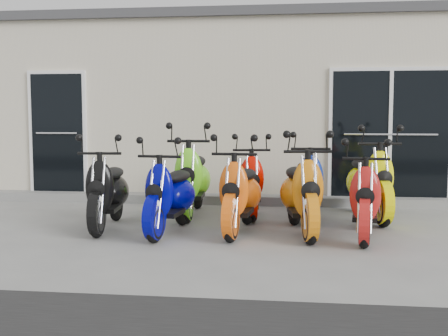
{
  "coord_description": "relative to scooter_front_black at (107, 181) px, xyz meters",
  "views": [
    {
      "loc": [
        0.99,
        -7.47,
        1.51
      ],
      "look_at": [
        0.0,
        0.6,
        0.75
      ],
      "focal_mm": 45.0,
      "sensor_mm": 36.0,
      "label": 1
    }
  ],
  "objects": [
    {
      "name": "front_step",
      "position": [
        1.46,
        2.31,
        -0.57
      ],
      "size": [
        14.0,
        0.4,
        0.15
      ],
      "primitive_type": "cube",
      "color": "gray",
      "rests_on": "ground"
    },
    {
      "name": "door_right",
      "position": [
        4.06,
        2.46,
        0.62
      ],
      "size": [
        2.02,
        0.08,
        2.22
      ],
      "primitive_type": "cube",
      "color": "black",
      "rests_on": "front_step"
    },
    {
      "name": "scooter_back_green",
      "position": [
        0.96,
        1.12,
        0.07
      ],
      "size": [
        0.79,
        1.96,
        1.42
      ],
      "primitive_type": null,
      "rotation": [
        0.0,
        0.0,
        0.05
      ],
      "color": "#6AE41E",
      "rests_on": "ground"
    },
    {
      "name": "door_left",
      "position": [
        -1.74,
        2.46,
        0.62
      ],
      "size": [
        1.07,
        0.08,
        2.22
      ],
      "primitive_type": "cube",
      "color": "black",
      "rests_on": "front_step"
    },
    {
      "name": "ground",
      "position": [
        1.46,
        0.29,
        -0.64
      ],
      "size": [
        80.0,
        80.0,
        0.0
      ],
      "primitive_type": "plane",
      "color": "gray",
      "rests_on": "ground"
    },
    {
      "name": "scooter_back_blue",
      "position": [
        2.69,
        1.21,
        0.0
      ],
      "size": [
        0.73,
        1.78,
        1.29
      ],
      "primitive_type": null,
      "rotation": [
        0.0,
        0.0,
        0.06
      ],
      "color": "navy",
      "rests_on": "ground"
    },
    {
      "name": "scooter_back_red",
      "position": [
        1.81,
        1.24,
        -0.01
      ],
      "size": [
        0.86,
        1.78,
        1.26
      ],
      "primitive_type": null,
      "rotation": [
        0.0,
        0.0,
        0.14
      ],
      "color": "#C20B00",
      "rests_on": "ground"
    },
    {
      "name": "scooter_front_orange_a",
      "position": [
        1.79,
        -0.05,
        0.01
      ],
      "size": [
        0.8,
        1.8,
        1.29
      ],
      "primitive_type": null,
      "rotation": [
        0.0,
        0.0,
        -0.1
      ],
      "color": "#F35D0F",
      "rests_on": "ground"
    },
    {
      "name": "scooter_front_red",
      "position": [
        3.35,
        -0.18,
        -0.02
      ],
      "size": [
        0.83,
        1.76,
        1.25
      ],
      "primitive_type": null,
      "rotation": [
        0.0,
        0.0,
        -0.13
      ],
      "color": "red",
      "rests_on": "ground"
    },
    {
      "name": "scooter_front_blue",
      "position": [
        0.9,
        -0.19,
        -0.01
      ],
      "size": [
        0.8,
        1.77,
        1.26
      ],
      "primitive_type": null,
      "rotation": [
        0.0,
        0.0,
        -0.11
      ],
      "color": "#010380",
      "rests_on": "ground"
    },
    {
      "name": "scooter_front_black",
      "position": [
        0.0,
        0.0,
        0.0
      ],
      "size": [
        0.81,
        1.79,
        1.28
      ],
      "primitive_type": null,
      "rotation": [
        0.0,
        0.0,
        0.1
      ],
      "color": "black",
      "rests_on": "ground"
    },
    {
      "name": "building",
      "position": [
        1.46,
        5.49,
        0.96
      ],
      "size": [
        14.0,
        6.0,
        3.2
      ],
      "primitive_type": "cube",
      "color": "beige",
      "rests_on": "ground"
    },
    {
      "name": "scooter_front_orange_b",
      "position": [
        2.57,
        -0.04,
        0.03
      ],
      "size": [
        0.93,
        1.9,
        1.34
      ],
      "primitive_type": null,
      "rotation": [
        0.0,
        0.0,
        0.15
      ],
      "color": "orange",
      "rests_on": "ground"
    },
    {
      "name": "scooter_back_yellow",
      "position": [
        3.58,
        1.14,
        0.05
      ],
      "size": [
        0.96,
        1.97,
        1.39
      ],
      "primitive_type": null,
      "rotation": [
        0.0,
        0.0,
        0.15
      ],
      "color": "#FAFB00",
      "rests_on": "ground"
    },
    {
      "name": "roof_cap",
      "position": [
        1.46,
        5.49,
        2.64
      ],
      "size": [
        14.2,
        6.2,
        0.16
      ],
      "primitive_type": "cube",
      "color": "#3F3F42",
      "rests_on": "building"
    }
  ]
}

